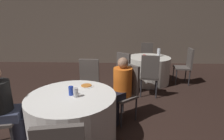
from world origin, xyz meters
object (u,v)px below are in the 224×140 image
at_px(bottle_far, 159,52).
at_px(table_near, 73,119).
at_px(chair_near_northeast, 127,88).
at_px(soda_can_silver, 76,92).
at_px(soda_can_blue, 71,91).
at_px(person_orange_shirt, 119,91).
at_px(table_far, 148,70).
at_px(chair_far_south, 150,73).
at_px(chair_near_north, 89,80).
at_px(person_black_shirt, 4,108).
at_px(chair_far_southwest, 125,69).
at_px(chair_far_north, 147,55).
at_px(pizza_plate_near, 86,86).
at_px(chair_far_east, 186,63).

bearing_deg(bottle_far, table_near, -123.14).
bearing_deg(chair_near_northeast, soda_can_silver, 94.90).
relative_size(soda_can_blue, soda_can_silver, 1.00).
bearing_deg(soda_can_blue, table_near, -57.91).
height_order(table_near, person_orange_shirt, person_orange_shirt).
height_order(table_far, chair_far_south, chair_far_south).
xyz_separation_m(table_far, soda_can_blue, (-1.47, -2.56, 0.42)).
height_order(chair_near_north, soda_can_blue, chair_near_north).
relative_size(table_near, soda_can_blue, 9.88).
distance_m(person_black_shirt, soda_can_silver, 0.94).
relative_size(chair_near_north, chair_far_southwest, 1.00).
xyz_separation_m(chair_near_northeast, bottle_far, (0.97, 2.00, 0.26)).
relative_size(chair_near_northeast, bottle_far, 4.44).
height_order(chair_far_north, pizza_plate_near, chair_far_north).
xyz_separation_m(table_near, pizza_plate_near, (0.14, 0.34, 0.37)).
bearing_deg(chair_far_southwest, chair_far_east, 64.14).
height_order(chair_far_north, soda_can_silver, chair_far_north).
xyz_separation_m(person_orange_shirt, bottle_far, (1.10, 2.12, 0.27)).
xyz_separation_m(chair_near_northeast, chair_far_southwest, (0.02, 1.17, 0.00)).
xyz_separation_m(person_orange_shirt, person_black_shirt, (-1.48, -0.72, 0.04)).
distance_m(chair_far_southwest, pizza_plate_near, 1.64).
xyz_separation_m(table_far, chair_far_north, (0.10, 0.99, 0.21)).
bearing_deg(chair_far_east, soda_can_silver, 140.96).
height_order(person_orange_shirt, person_black_shirt, person_black_shirt).
xyz_separation_m(soda_can_blue, soda_can_silver, (0.08, -0.06, 0.00)).
xyz_separation_m(table_far, chair_far_south, (-0.15, -0.98, 0.21)).
xyz_separation_m(chair_near_north, soda_can_silver, (0.02, -1.07, 0.21)).
xyz_separation_m(chair_far_southwest, soda_can_silver, (-0.72, -1.88, 0.21)).
xyz_separation_m(person_black_shirt, soda_can_silver, (0.91, 0.12, 0.18)).
bearing_deg(chair_near_north, chair_near_northeast, 156.83).
xyz_separation_m(chair_near_north, chair_far_southwest, (0.74, 0.81, 0.00)).
height_order(chair_far_east, pizza_plate_near, chair_far_east).
relative_size(table_near, person_black_shirt, 1.03).
bearing_deg(chair_far_southwest, chair_near_north, -90.06).
bearing_deg(bottle_far, pizza_plate_near, -124.47).
bearing_deg(pizza_plate_near, chair_far_southwest, 66.26).
xyz_separation_m(chair_near_northeast, person_black_shirt, (-1.61, -0.83, 0.02)).
relative_size(chair_far_east, soda_can_blue, 7.97).
height_order(person_black_shirt, soda_can_silver, person_black_shirt).
distance_m(chair_far_south, person_orange_shirt, 1.24).
bearing_deg(person_orange_shirt, soda_can_blue, 89.57).
relative_size(chair_near_north, person_orange_shirt, 0.87).
relative_size(pizza_plate_near, bottle_far, 1.01).
height_order(table_near, bottle_far, bottle_far).
relative_size(chair_far_southwest, chair_far_north, 1.00).
relative_size(chair_near_north, pizza_plate_near, 4.39).
xyz_separation_m(chair_far_east, bottle_far, (-0.71, 0.18, 0.26)).
xyz_separation_m(table_far, chair_far_southwest, (-0.67, -0.73, 0.21)).
bearing_deg(person_orange_shirt, chair_near_north, 10.58).
bearing_deg(chair_far_south, pizza_plate_near, -125.00).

